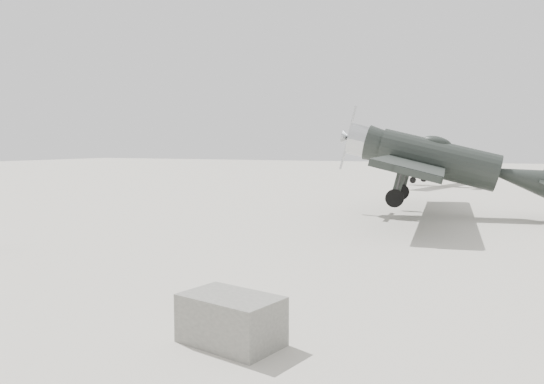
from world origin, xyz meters
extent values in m
plane|color=#A3A091|center=(0.00, 0.00, 0.00)|extent=(160.00, 160.00, 0.00)
cylinder|color=black|center=(4.06, 7.89, 2.46)|extent=(5.20, 2.15, 1.61)
cone|color=black|center=(7.83, 8.30, 2.52)|extent=(3.13, 1.81, 1.49)
cylinder|color=#B9BCBE|center=(0.58, 7.51, 2.46)|extent=(1.18, 1.53, 1.43)
cone|color=#B9BCBE|center=(-0.11, 7.44, 2.46)|extent=(0.47, 0.68, 0.64)
cube|color=#B9BCBE|center=(-0.03, 7.45, 2.46)|extent=(0.09, 0.21, 2.99)
ellipsoid|color=black|center=(3.83, 7.87, 3.17)|extent=(1.34, 0.91, 0.53)
cube|color=black|center=(3.26, 7.81, 2.06)|extent=(3.89, 13.98, 0.25)
cylinder|color=black|center=(2.97, 6.21, 0.48)|extent=(0.80, 0.27, 0.78)
cylinder|color=black|center=(2.64, 9.30, 0.48)|extent=(0.80, 0.27, 0.78)
cylinder|color=#333333|center=(2.97, 6.21, 1.25)|extent=(0.14, 0.14, 1.61)
cylinder|color=#333333|center=(2.64, 9.30, 1.25)|extent=(0.14, 0.14, 1.61)
cylinder|color=gray|center=(1.27, 25.62, 1.58)|extent=(4.66, 2.17, 0.97)
cone|color=gray|center=(4.23, 24.78, 1.58)|extent=(1.76, 1.27, 0.88)
cone|color=gray|center=(-1.18, 26.31, 1.58)|extent=(0.76, 1.02, 0.91)
cube|color=gray|center=(-1.51, 26.40, 1.58)|extent=(0.08, 0.13, 1.93)
cube|color=gray|center=(0.94, 25.71, 2.12)|extent=(4.23, 9.75, 0.16)
cube|color=gray|center=(4.65, 24.66, 1.62)|extent=(1.57, 3.09, 0.07)
cube|color=gray|center=(4.74, 24.64, 2.19)|extent=(0.78, 0.28, 1.14)
cylinder|color=black|center=(0.34, 24.88, 0.24)|extent=(0.51, 0.25, 0.49)
cylinder|color=black|center=(0.86, 26.74, 0.24)|extent=(0.51, 0.25, 0.49)
cylinder|color=#333333|center=(0.34, 24.88, 0.74)|extent=(0.10, 0.10, 1.05)
cylinder|color=#333333|center=(0.86, 26.74, 0.74)|extent=(0.10, 0.10, 1.05)
cylinder|color=black|center=(4.82, 24.61, 1.31)|extent=(0.17, 0.10, 0.16)
cube|color=#62605B|center=(3.15, -9.19, 0.39)|extent=(1.75, 1.30, 0.79)
camera|label=1|loc=(7.18, -16.39, 3.18)|focal=35.00mm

